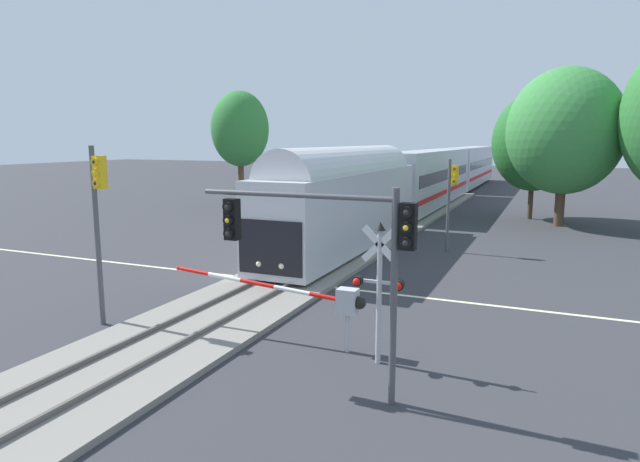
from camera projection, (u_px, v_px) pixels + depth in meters
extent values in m
plane|color=#333338|center=(286.00, 282.00, 22.53)|extent=(220.00, 220.00, 0.00)
cube|color=beige|center=(286.00, 282.00, 22.53)|extent=(44.00, 0.20, 0.01)
cube|color=gray|center=(286.00, 280.00, 22.51)|extent=(4.40, 80.00, 0.18)
cube|color=#56514C|center=(270.00, 274.00, 22.77)|extent=(0.10, 80.00, 0.14)
cube|color=#56514C|center=(301.00, 278.00, 22.21)|extent=(0.10, 80.00, 0.14)
cube|color=silver|center=(345.00, 208.00, 28.43)|extent=(3.00, 16.44, 3.90)
cube|color=black|center=(270.00, 248.00, 21.07)|extent=(2.76, 0.08, 2.15)
cylinder|color=silver|center=(346.00, 173.00, 28.13)|extent=(2.76, 14.79, 2.76)
sphere|color=#F4F2CC|center=(259.00, 264.00, 21.36)|extent=(0.24, 0.24, 0.24)
sphere|color=#F4F2CC|center=(282.00, 266.00, 20.97)|extent=(0.24, 0.24, 0.24)
cube|color=#B7BCC6|center=(430.00, 177.00, 47.15)|extent=(3.00, 23.24, 4.60)
cube|color=black|center=(448.00, 174.00, 46.51)|extent=(0.04, 20.92, 0.90)
cube|color=red|center=(447.00, 191.00, 46.75)|extent=(0.04, 21.38, 0.36)
cube|color=#B7BCC6|center=(470.00, 165.00, 69.02)|extent=(3.00, 23.24, 4.60)
cube|color=black|center=(483.00, 163.00, 68.38)|extent=(0.04, 20.92, 0.90)
cube|color=red|center=(482.00, 175.00, 68.61)|extent=(0.04, 21.38, 0.36)
cylinder|color=#B7B7BC|center=(347.00, 333.00, 15.04)|extent=(0.14, 0.14, 1.10)
cube|color=#B7B7BC|center=(348.00, 301.00, 14.89)|extent=(0.56, 0.40, 0.70)
sphere|color=black|center=(360.00, 303.00, 14.75)|extent=(0.36, 0.36, 0.36)
cylinder|color=red|center=(328.00, 298.00, 15.10)|extent=(1.14, 0.12, 0.20)
cylinder|color=white|center=(292.00, 290.00, 15.53)|extent=(1.14, 0.12, 0.20)
cylinder|color=red|center=(257.00, 284.00, 15.96)|extent=(1.14, 0.12, 0.20)
cylinder|color=white|center=(225.00, 277.00, 16.39)|extent=(1.14, 0.12, 0.20)
cylinder|color=red|center=(194.00, 271.00, 16.81)|extent=(1.14, 0.12, 0.20)
sphere|color=red|center=(179.00, 268.00, 17.03)|extent=(0.14, 0.14, 0.14)
cylinder|color=#B2B2B7|center=(379.00, 298.00, 14.08)|extent=(0.14, 0.14, 3.54)
cube|color=white|center=(380.00, 244.00, 13.83)|extent=(0.98, 0.05, 0.98)
cube|color=white|center=(380.00, 244.00, 13.83)|extent=(0.98, 0.05, 0.98)
cube|color=#B2B2B7|center=(379.00, 282.00, 14.01)|extent=(1.10, 0.08, 0.08)
cylinder|color=black|center=(358.00, 281.00, 14.13)|extent=(0.26, 0.18, 0.26)
cylinder|color=black|center=(399.00, 285.00, 13.70)|extent=(0.26, 0.18, 0.26)
sphere|color=red|center=(357.00, 282.00, 14.04)|extent=(0.20, 0.20, 0.20)
sphere|color=red|center=(398.00, 286.00, 13.61)|extent=(0.20, 0.20, 0.20)
cone|color=black|center=(380.00, 226.00, 13.77)|extent=(0.28, 0.28, 0.22)
cylinder|color=#4C4C51|center=(394.00, 299.00, 11.78)|extent=(0.16, 0.16, 4.82)
cube|color=black|center=(408.00, 226.00, 11.40)|extent=(0.34, 0.26, 1.00)
sphere|color=#262626|center=(407.00, 212.00, 11.21)|extent=(0.20, 0.20, 0.20)
cylinder|color=black|center=(406.00, 212.00, 11.18)|extent=(0.24, 0.10, 0.24)
sphere|color=yellow|center=(406.00, 227.00, 11.26)|extent=(0.20, 0.20, 0.20)
cylinder|color=black|center=(406.00, 228.00, 11.24)|extent=(0.24, 0.10, 0.24)
sphere|color=#262626|center=(406.00, 243.00, 11.32)|extent=(0.20, 0.20, 0.20)
cylinder|color=black|center=(406.00, 243.00, 11.29)|extent=(0.24, 0.10, 0.24)
cylinder|color=#4C4C51|center=(294.00, 195.00, 12.35)|extent=(4.76, 0.12, 0.12)
cube|color=black|center=(232.00, 219.00, 13.11)|extent=(0.34, 0.26, 1.00)
sphere|color=#262626|center=(228.00, 207.00, 12.92)|extent=(0.20, 0.20, 0.20)
cylinder|color=black|center=(228.00, 207.00, 12.89)|extent=(0.24, 0.10, 0.24)
sphere|color=yellow|center=(229.00, 220.00, 12.97)|extent=(0.20, 0.20, 0.20)
cylinder|color=black|center=(228.00, 220.00, 12.94)|extent=(0.24, 0.10, 0.24)
sphere|color=#262626|center=(229.00, 233.00, 13.02)|extent=(0.20, 0.20, 0.20)
cylinder|color=black|center=(228.00, 234.00, 13.00)|extent=(0.24, 0.10, 0.24)
cylinder|color=#4C4C51|center=(448.00, 206.00, 28.21)|extent=(0.16, 0.16, 4.84)
cube|color=gold|center=(455.00, 175.00, 27.83)|extent=(0.34, 0.26, 1.00)
sphere|color=#262626|center=(455.00, 169.00, 27.64)|extent=(0.20, 0.20, 0.20)
cylinder|color=gold|center=(455.00, 169.00, 27.62)|extent=(0.24, 0.10, 0.24)
sphere|color=yellow|center=(454.00, 175.00, 27.70)|extent=(0.20, 0.20, 0.20)
cylinder|color=gold|center=(454.00, 175.00, 27.67)|extent=(0.24, 0.10, 0.24)
sphere|color=#262626|center=(454.00, 181.00, 27.75)|extent=(0.20, 0.20, 0.20)
cylinder|color=gold|center=(454.00, 182.00, 27.72)|extent=(0.24, 0.10, 0.24)
cylinder|color=#4C4C51|center=(97.00, 237.00, 16.91)|extent=(0.16, 0.16, 5.64)
cube|color=gold|center=(100.00, 172.00, 16.46)|extent=(0.34, 0.26, 1.00)
sphere|color=#262626|center=(95.00, 162.00, 16.27)|extent=(0.20, 0.20, 0.20)
cylinder|color=gold|center=(95.00, 162.00, 16.25)|extent=(0.24, 0.10, 0.24)
sphere|color=yellow|center=(96.00, 173.00, 16.33)|extent=(0.20, 0.20, 0.20)
cylinder|color=gold|center=(95.00, 173.00, 16.30)|extent=(0.24, 0.10, 0.24)
sphere|color=#262626|center=(97.00, 183.00, 16.38)|extent=(0.20, 0.20, 0.20)
cylinder|color=gold|center=(96.00, 183.00, 16.35)|extent=(0.24, 0.10, 0.24)
cylinder|color=#4C3828|center=(241.00, 182.00, 47.88)|extent=(0.52, 0.52, 4.33)
ellipsoid|color=#2D7533|center=(240.00, 129.00, 47.12)|extent=(5.00, 5.00, 6.49)
cylinder|color=#4C3828|center=(560.00, 202.00, 36.95)|extent=(0.64, 0.64, 3.24)
ellipsoid|color=#38843D|center=(565.00, 131.00, 36.16)|extent=(7.55, 7.55, 8.39)
cylinder|color=#4C3828|center=(531.00, 199.00, 40.29)|extent=(0.36, 0.36, 2.98)
ellipsoid|color=#236628|center=(534.00, 142.00, 39.60)|extent=(5.96, 5.96, 7.10)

